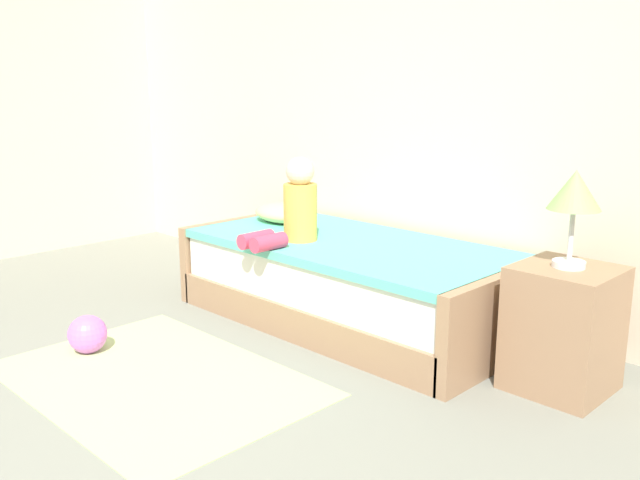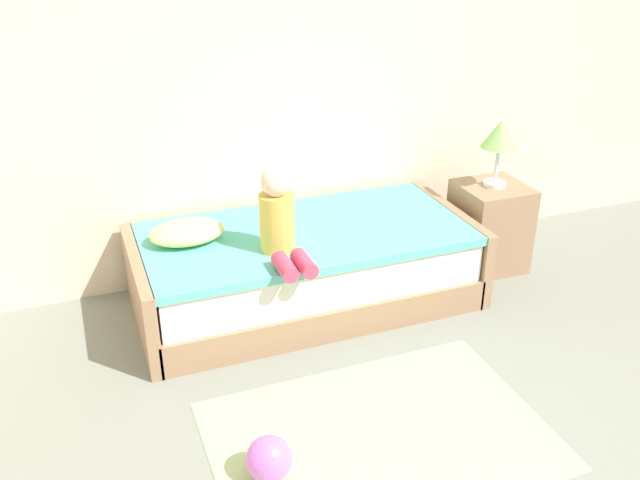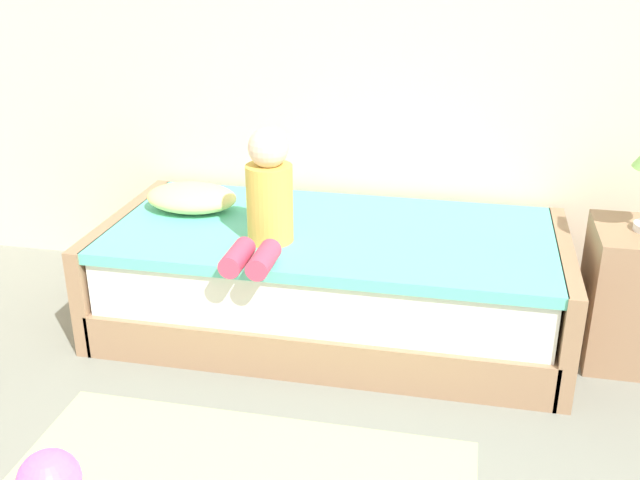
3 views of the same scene
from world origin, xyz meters
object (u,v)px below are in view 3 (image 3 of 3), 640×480
bed (331,280)px  pillow (192,198)px  child_figure (266,200)px  nightstand (639,295)px

bed → pillow: 0.78m
child_figure → pillow: (-0.47, 0.33, -0.14)m
bed → nightstand: bearing=0.5°
nightstand → pillow: pillow is taller
nightstand → child_figure: (-1.58, -0.24, 0.40)m
bed → nightstand: nightstand is taller
bed → pillow: pillow is taller
child_figure → pillow: 0.59m
child_figure → pillow: child_figure is taller
bed → pillow: (-0.70, 0.10, 0.32)m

